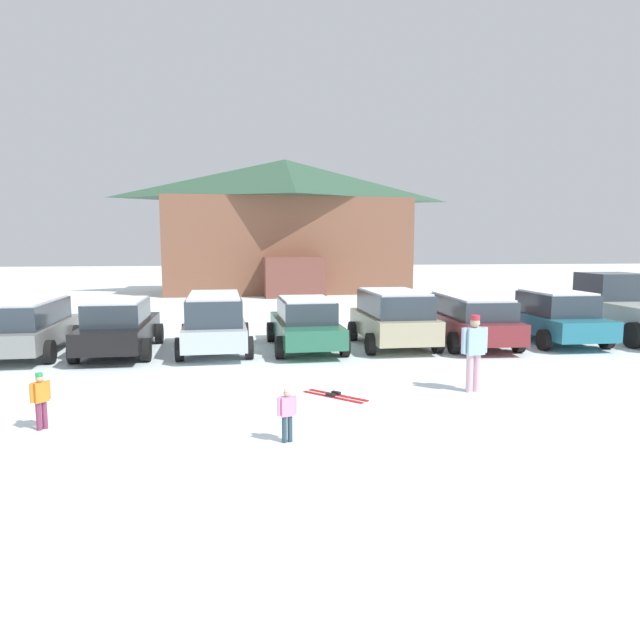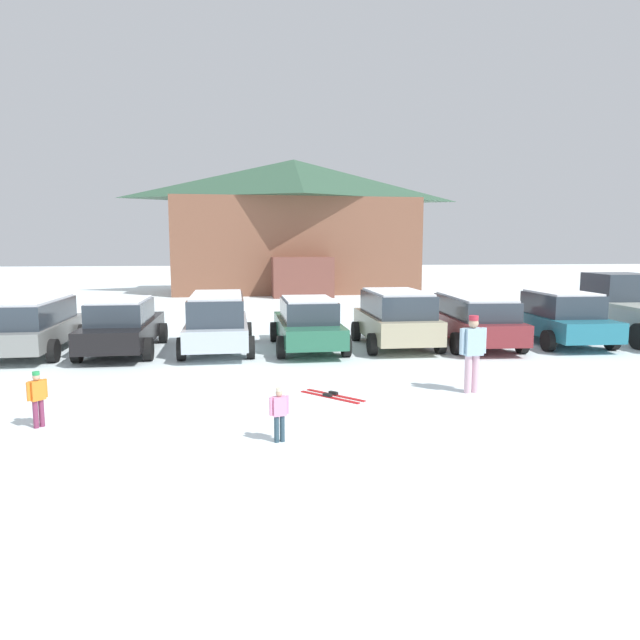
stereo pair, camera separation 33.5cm
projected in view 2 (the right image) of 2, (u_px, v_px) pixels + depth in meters
ground at (281, 520)px, 6.58m from camera, size 160.00×160.00×0.00m
ski_lodge at (294, 225)px, 38.03m from camera, size 16.49×9.60×8.71m
parked_grey_wagon at (31, 324)px, 16.48m from camera, size 2.32×4.70×1.60m
parked_black_sedan at (123, 325)px, 16.70m from camera, size 2.16×4.73×1.59m
parked_silver_wagon at (217, 320)px, 16.96m from camera, size 2.23×4.65×1.70m
parked_green_coupe at (308, 323)px, 17.22m from camera, size 2.19×4.67×1.57m
parked_beige_suv at (396, 317)px, 17.54m from camera, size 2.28×4.03×1.75m
parked_maroon_van at (473, 318)px, 17.86m from camera, size 2.33×4.84×1.57m
parked_teal_hatchback at (559, 317)px, 18.23m from camera, size 2.27×4.53×1.68m
pickup_truck at (633, 309)px, 19.19m from camera, size 2.54×5.94×2.15m
skier_child_in_pink_snowsuit at (279, 411)px, 9.11m from camera, size 0.32×0.18×0.89m
skier_child_in_orange_jacket at (37, 396)px, 9.84m from camera, size 0.26×0.29×0.99m
skier_adult_in_blue_parka at (473, 349)px, 12.10m from camera, size 0.61×0.30×1.67m
pair_of_skis at (332, 396)px, 11.90m from camera, size 1.26×1.28×0.08m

